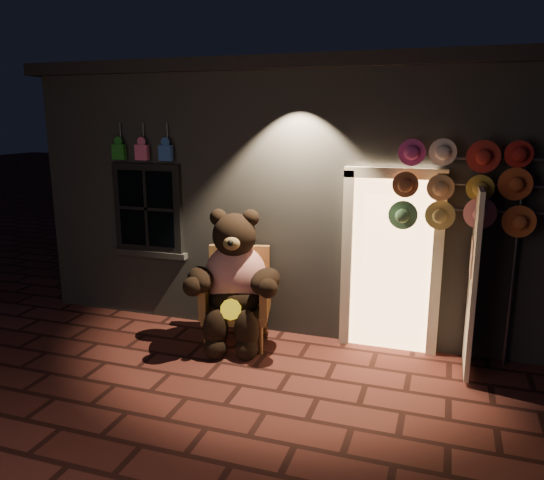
% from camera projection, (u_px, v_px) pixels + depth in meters
% --- Properties ---
extents(ground, '(60.00, 60.00, 0.00)m').
position_uv_depth(ground, '(240.00, 385.00, 5.57)').
color(ground, '#5F2A24').
rests_on(ground, ground).
extents(shop_building, '(7.30, 5.95, 3.51)m').
position_uv_depth(shop_building, '(327.00, 179.00, 8.87)').
color(shop_building, slate).
rests_on(shop_building, ground).
extents(wicker_armchair, '(0.95, 0.89, 1.17)m').
position_uv_depth(wicker_armchair, '(237.00, 295.00, 6.59)').
color(wicker_armchair, '#936039').
rests_on(wicker_armchair, ground).
extents(teddy_bear, '(1.20, 1.07, 1.71)m').
position_uv_depth(teddy_bear, '(234.00, 281.00, 6.39)').
color(teddy_bear, '#AE1512').
rests_on(teddy_bear, ground).
extents(hat_rack, '(1.60, 0.22, 2.53)m').
position_uv_depth(hat_rack, '(464.00, 187.00, 5.65)').
color(hat_rack, '#59595E').
rests_on(hat_rack, ground).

